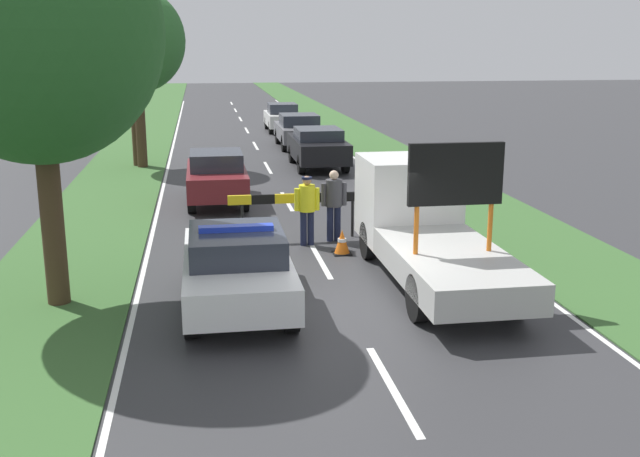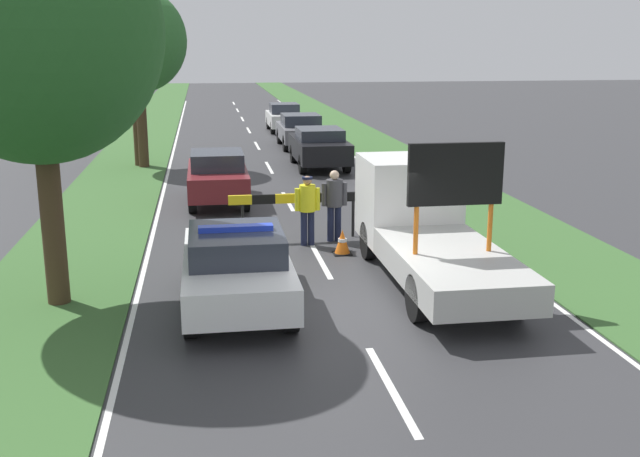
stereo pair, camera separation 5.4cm
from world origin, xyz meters
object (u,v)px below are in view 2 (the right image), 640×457
Objects in this scene: police_car at (237,266)px; queued_car_van_white at (284,117)px; traffic_cone_near_police at (411,224)px; queued_car_suv_grey at (300,130)px; roadside_tree_mid_left at (36,32)px; work_truck at (424,223)px; traffic_cone_centre_front at (342,242)px; road_barrier at (298,201)px; queued_car_sedan_black at (319,147)px; queued_car_wagon_maroon at (218,176)px; roadside_tree_near_right at (132,30)px; roadside_tree_near_left at (137,41)px; pedestrian_civilian at (334,200)px; police_officer at (307,204)px.

queued_car_van_white is (3.90, 28.02, -0.00)m from police_car.
traffic_cone_near_police is 16.79m from queued_car_suv_grey.
queued_car_suv_grey is 0.60× the size of roadside_tree_mid_left.
work_truck is 10.80× the size of traffic_cone_centre_front.
police_car reaches higher than queued_car_suv_grey.
queued_car_van_white reaches higher than road_barrier.
queued_car_van_white is (-0.02, 12.50, -0.04)m from queued_car_sedan_black.
traffic_cone_near_police is 0.07× the size of roadside_tree_mid_left.
traffic_cone_centre_front is 6.77m from queued_car_wagon_maroon.
work_truck is 8.92m from queued_car_wagon_maroon.
roadside_tree_near_right is (-7.01, -4.47, 4.40)m from queued_car_suv_grey.
queued_car_van_white is (-0.06, 6.55, -0.02)m from queued_car_suv_grey.
queued_car_wagon_maroon is at bearing 70.07° from roadside_tree_mid_left.
roadside_tree_mid_left reaches higher than work_truck.
queued_car_van_white is 13.87m from roadside_tree_near_left.
roadside_tree_near_left is at bearing 109.88° from road_barrier.
police_car is 0.64× the size of roadside_tree_near_right.
road_barrier is 0.91m from pedestrian_civilian.
roadside_tree_mid_left reaches higher than traffic_cone_near_police.
pedestrian_civilian is at bearing 89.20° from traffic_cone_centre_front.
pedestrian_civilian is at bearing 32.27° from roadside_tree_mid_left.
roadside_tree_near_right is at bearing 95.24° from police_car.
pedestrian_civilian reaches higher than police_officer.
police_officer is at bearing 83.16° from queued_car_suv_grey.
queued_car_suv_grey is 0.64× the size of roadside_tree_near_left.
queued_car_sedan_black is at bearing 89.63° from queued_car_suv_grey.
traffic_cone_near_police is 0.12× the size of queued_car_suv_grey.
queued_car_suv_grey is (3.96, 21.47, 0.02)m from police_car.
road_barrier is at bearing 84.71° from queued_car_van_white.
traffic_cone_centre_front is at bearing 46.46° from police_car.
roadside_tree_near_left reaches higher than queued_car_sedan_black.
pedestrian_civilian is 3.25× the size of traffic_cone_near_police.
road_barrier is 1.96× the size of pedestrian_civilian.
roadside_tree_mid_left is at bearing 3.07° from work_truck.
traffic_cone_centre_front is at bearing 86.92° from queued_car_van_white.
queued_car_suv_grey is at bearing 62.60° from pedestrian_civilian.
road_barrier is 0.51× the size of roadside_tree_near_left.
road_barrier is at bearing -68.60° from roadside_tree_near_right.
queued_car_sedan_black reaches higher than queued_car_suv_grey.
work_truck is 0.92× the size of roadside_tree_near_left.
queued_car_wagon_maroon reaches higher than road_barrier.
roadside_tree_near_left is at bearing 88.43° from roadside_tree_mid_left.
roadside_tree_near_right reaches higher than queued_car_van_white.
police_officer is 24.00m from queued_car_van_white.
roadside_tree_near_right is (-3.05, 17.00, 4.42)m from police_car.
roadside_tree_near_left reaches higher than police_car.
queued_car_sedan_black is 0.66× the size of roadside_tree_near_left.
police_officer is 14.42m from roadside_tree_near_right.
road_barrier reaches higher than traffic_cone_centre_front.
work_truck reaches higher than police_car.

